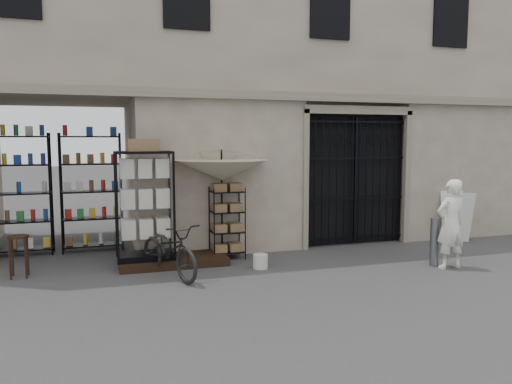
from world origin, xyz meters
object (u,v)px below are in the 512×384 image
object	(u,v)px
display_cabinet	(145,211)
bicycle	(170,276)
white_bucket	(260,261)
shopkeeper	(449,268)
steel_bollard	(434,242)
easel_sign	(457,217)
market_umbrella	(222,165)
wooden_stool	(19,256)
wire_rack	(227,224)

from	to	relation	value
display_cabinet	bicycle	world-z (taller)	display_cabinet
white_bucket	shopkeeper	xyz separation A→B (m)	(3.32, -1.04, -0.13)
steel_bollard	display_cabinet	bearing A→B (deg)	163.26
steel_bollard	easel_sign	size ratio (longest dim) A/B	0.79
display_cabinet	market_umbrella	world-z (taller)	market_umbrella
shopkeeper	easel_sign	world-z (taller)	easel_sign
bicycle	wooden_stool	world-z (taller)	bicycle
white_bucket	easel_sign	world-z (taller)	easel_sign
wire_rack	shopkeeper	bearing A→B (deg)	-6.84
wooden_stool	bicycle	bearing A→B (deg)	-16.03
display_cabinet	bicycle	bearing A→B (deg)	-47.60
wire_rack	steel_bollard	bearing A→B (deg)	-4.97
wire_rack	white_bucket	bearing A→B (deg)	-46.65
market_umbrella	bicycle	xyz separation A→B (m)	(-1.18, -0.98, -1.87)
wire_rack	steel_bollard	world-z (taller)	wire_rack
market_umbrella	steel_bollard	world-z (taller)	market_umbrella
wooden_stool	easel_sign	size ratio (longest dim) A/B	0.64
bicycle	shopkeeper	size ratio (longest dim) A/B	1.09
shopkeeper	wooden_stool	bearing A→B (deg)	-15.67
white_bucket	steel_bollard	distance (m)	3.28
white_bucket	market_umbrella	bearing A→B (deg)	117.67
shopkeeper	bicycle	bearing A→B (deg)	-14.11
white_bucket	steel_bollard	size ratio (longest dim) A/B	0.30
white_bucket	easel_sign	size ratio (longest dim) A/B	0.24
white_bucket	bicycle	distance (m)	1.68
white_bucket	shopkeeper	world-z (taller)	white_bucket
steel_bollard	easel_sign	xyz separation A→B (m)	(1.87, 1.67, 0.14)
display_cabinet	shopkeeper	world-z (taller)	display_cabinet
market_umbrella	wooden_stool	world-z (taller)	market_umbrella
market_umbrella	shopkeeper	xyz separation A→B (m)	(3.82, -1.98, -1.87)
wooden_stool	shopkeeper	bearing A→B (deg)	-12.92
steel_bollard	easel_sign	world-z (taller)	easel_sign
display_cabinet	wire_rack	xyz separation A→B (m)	(1.62, 0.21, -0.35)
display_cabinet	shopkeeper	xyz separation A→B (m)	(5.33, -1.79, -1.05)
wooden_stool	steel_bollard	size ratio (longest dim) A/B	0.81
wire_rack	white_bucket	world-z (taller)	wire_rack
white_bucket	easel_sign	bearing A→B (deg)	9.70
bicycle	wooden_stool	bearing A→B (deg)	142.58
wooden_stool	steel_bollard	bearing A→B (deg)	-11.46
bicycle	steel_bollard	xyz separation A→B (m)	(4.83, -0.77, 0.45)
display_cabinet	market_umbrella	size ratio (longest dim) A/B	0.83
display_cabinet	white_bucket	size ratio (longest dim) A/B	7.99
market_umbrella	wooden_stool	size ratio (longest dim) A/B	3.57
market_umbrella	wire_rack	bearing A→B (deg)	8.60
steel_bollard	white_bucket	bearing A→B (deg)	165.68
market_umbrella	easel_sign	size ratio (longest dim) A/B	2.27
wire_rack	white_bucket	distance (m)	1.18
wire_rack	steel_bollard	size ratio (longest dim) A/B	1.58
wooden_stool	steel_bollard	distance (m)	7.45
white_bucket	wooden_stool	bearing A→B (deg)	170.78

